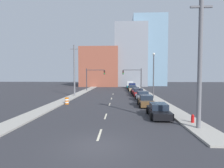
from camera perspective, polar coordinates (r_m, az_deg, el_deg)
The scene contains 26 objects.
ground_plane at distance 10.85m, azimuth -5.34°, elevation -19.53°, with size 200.00×200.00×0.00m, color #333338.
sidewalk_left at distance 55.31m, azimuth -6.91°, elevation -1.39°, with size 2.04×88.98×0.15m.
sidewalk_right at distance 54.93m, azimuth 8.87°, elevation -1.43°, with size 2.04×88.98×0.15m.
lane_stripe_at_2m at distance 12.71m, azimuth -4.08°, elevation -16.11°, with size 0.16×2.40×0.01m, color beige.
lane_stripe_at_7m at distance 17.94m, azimuth -2.08°, elevation -10.45°, with size 0.16×2.40×0.01m, color beige.
lane_stripe_at_15m at distance 25.01m, azimuth -0.78°, elevation -6.65°, with size 0.16×2.40×0.01m, color beige.
lane_stripe_at_21m at distance 31.23m, azimuth -0.14°, elevation -4.75°, with size 0.16×2.40×0.01m, color beige.
lane_stripe_at_28m at distance 38.64m, azimuth 0.35°, elevation -3.29°, with size 0.16×2.40×0.01m, color beige.
building_brick_left at distance 69.75m, azimuth -3.79°, elevation 5.38°, with size 14.00×16.00×14.46m.
building_office_center at distance 73.79m, azimuth 5.76°, elevation 8.73°, with size 12.00×20.00×23.46m.
building_glass_right at distance 78.78m, azimuth 11.20°, elevation 9.89°, with size 13.00×20.00×27.75m.
traffic_signal_left at distance 46.42m, azimuth -6.48°, elevation 2.56°, with size 5.01×0.35×5.95m.
traffic_signal_right at distance 46.06m, azimuth 7.66°, elevation 2.55°, with size 5.01×0.35×5.95m.
utility_pole_right_near at distance 14.66m, azimuth 26.78°, elevation 6.35°, with size 1.60×0.32×9.96m.
utility_pole_left_mid at distance 35.15m, azimuth -12.19°, elevation 4.45°, with size 1.60×0.32×10.07m.
traffic_barrel at distance 25.91m, azimuth -14.53°, elevation -5.36°, with size 0.56×0.56×0.95m.
street_lamp at distance 31.24m, azimuth 13.42°, elevation 3.77°, with size 0.44×0.44×8.04m.
fire_hydrant at distance 16.52m, azimuth 24.83°, elevation -10.42°, with size 0.26×0.26×0.84m.
sedan_black at distance 18.11m, azimuth 14.94°, elevation -8.39°, with size 2.15×4.72×1.36m.
sedan_brown at distance 23.90m, azimuth 11.02°, elevation -5.51°, with size 2.12×4.37×1.50m.
sedan_white at distance 29.18m, azimuth 9.94°, elevation -3.96°, with size 2.30×4.48×1.53m.
sedan_red at distance 34.91m, azimuth 8.52°, elevation -2.83°, with size 2.24×4.66×1.55m.
sedan_maroon at distance 39.97m, azimuth 7.63°, elevation -2.16°, with size 2.05×4.38×1.45m.
sedan_tan at distance 45.61m, azimuth 6.69°, elevation -1.50°, with size 2.19×4.23×1.55m.
pickup_truck_navy at distance 51.53m, azimuth 6.62°, elevation -0.95°, with size 2.49×5.83×1.82m.
box_truck_teal at distance 58.22m, azimuth 5.96°, elevation -0.21°, with size 2.63×5.50×2.22m.
Camera 1 is at (1.37, -9.94, 4.13)m, focal length 28.00 mm.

